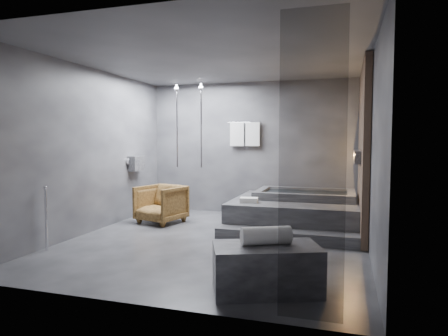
% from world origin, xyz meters
% --- Properties ---
extents(room, '(5.00, 5.04, 2.82)m').
position_xyz_m(room, '(0.40, 0.24, 1.73)').
color(room, '#29292C').
rests_on(room, ground).
extents(tub_deck, '(2.20, 2.00, 0.50)m').
position_xyz_m(tub_deck, '(1.05, 1.45, 0.25)').
color(tub_deck, '#2E2E30').
rests_on(tub_deck, ground).
extents(tub_step, '(2.20, 0.36, 0.18)m').
position_xyz_m(tub_step, '(1.05, 0.27, 0.09)').
color(tub_step, '#2E2E30').
rests_on(tub_step, ground).
extents(concrete_bench, '(1.23, 0.96, 0.49)m').
position_xyz_m(concrete_bench, '(1.15, -1.81, 0.24)').
color(concrete_bench, '#313033').
rests_on(concrete_bench, ground).
extents(driftwood_chair, '(0.96, 0.97, 0.72)m').
position_xyz_m(driftwood_chair, '(-1.45, 1.04, 0.36)').
color(driftwood_chair, '#422A10').
rests_on(driftwood_chair, ground).
extents(rolled_towel, '(0.55, 0.40, 0.19)m').
position_xyz_m(rolled_towel, '(1.14, -1.78, 0.58)').
color(rolled_towel, white).
rests_on(rolled_towel, concrete_bench).
extents(deck_towel, '(0.33, 0.26, 0.08)m').
position_xyz_m(deck_towel, '(0.32, 0.85, 0.54)').
color(deck_towel, white).
rests_on(deck_towel, tub_deck).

